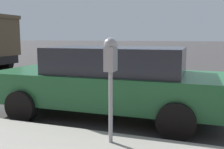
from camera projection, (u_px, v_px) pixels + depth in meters
The scene contains 3 objects.
ground_plane at pixel (154, 109), 6.17m from camera, with size 220.00×220.00×0.00m, color #3D3A3A.
parking_meter at pixel (111, 63), 3.64m from camera, with size 0.21×0.19×1.51m.
car_green at pixel (110, 80), 5.45m from camera, with size 2.07×4.83×1.47m.
Camera 1 is at (-5.98, -1.06, 1.67)m, focal length 42.00 mm.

